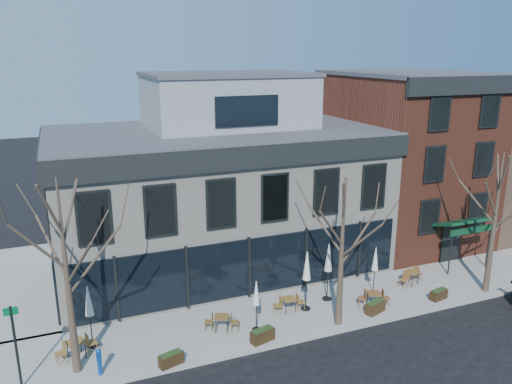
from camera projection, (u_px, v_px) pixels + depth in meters
name	position (u px, v px, depth m)	size (l,w,h in m)	color
ground	(248.00, 300.00, 25.74)	(120.00, 120.00, 0.00)	black
sidewalk_front	(324.00, 307.00, 24.96)	(33.50, 4.70, 0.15)	gray
sidewalk_side	(16.00, 287.00, 27.08)	(4.50, 12.00, 0.15)	gray
corner_building	(218.00, 188.00, 29.02)	(18.39, 10.39, 11.10)	beige
red_brick_building	(403.00, 157.00, 33.31)	(8.20, 11.78, 11.18)	brown
bg_building	(502.00, 152.00, 37.95)	(12.00, 12.00, 10.00)	#8C664C
tree_corner	(67.00, 276.00, 18.70)	(3.93, 3.98, 7.92)	#382B21
tree_mid	(342.00, 251.00, 22.30)	(3.50, 3.55, 7.04)	#382B21
tree_right	(495.00, 222.00, 25.44)	(3.72, 3.77, 7.48)	#382B21
sign_pole	(15.00, 342.00, 18.31)	(0.50, 0.10, 3.40)	black
call_box	(99.00, 361.00, 19.42)	(0.23, 0.23, 1.17)	#0B3C93
cafe_set_0	(76.00, 348.00, 20.54)	(1.78, 0.90, 0.91)	brown
cafe_set_2	(222.00, 321.00, 22.60)	(1.62, 0.99, 0.84)	brown
cafe_set_3	(289.00, 303.00, 24.24)	(1.63, 0.70, 0.85)	brown
cafe_set_4	(374.00, 298.00, 24.79)	(1.67, 0.93, 0.86)	brown
cafe_set_5	(411.00, 276.00, 27.09)	(1.75, 0.91, 0.90)	brown
umbrella_0	(89.00, 304.00, 20.96)	(0.45, 0.45, 2.81)	black
umbrella_1	(256.00, 296.00, 22.29)	(0.39, 0.39, 2.43)	black
umbrella_2	(307.00, 269.00, 23.99)	(0.49, 0.49, 3.04)	black
umbrella_3	(328.00, 261.00, 24.96)	(0.49, 0.49, 3.04)	black
umbrella_4	(375.00, 262.00, 25.56)	(0.42, 0.42, 2.63)	black
planter_0	(171.00, 359.00, 20.11)	(1.05, 0.64, 0.55)	#302010
planter_1	(263.00, 335.00, 21.76)	(1.16, 0.69, 0.61)	#2F200F
planter_2	(375.00, 307.00, 24.17)	(1.17, 0.76, 0.61)	#322210
planter_3	(439.00, 294.00, 25.49)	(1.03, 0.57, 0.54)	black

